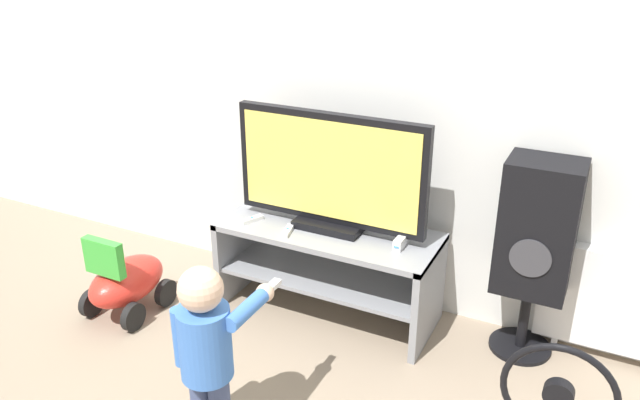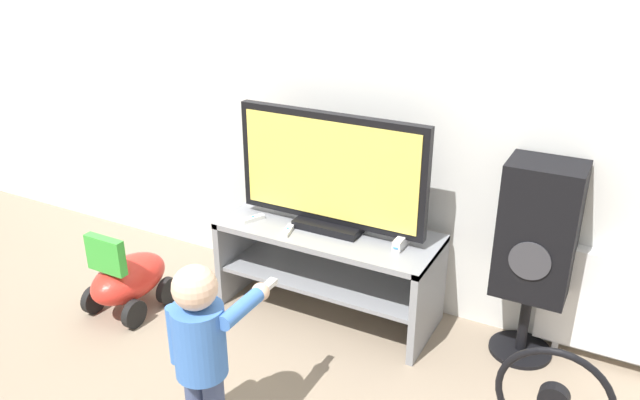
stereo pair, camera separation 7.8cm
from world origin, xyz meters
name	(u,v)px [view 2 (the right image)]	position (x,y,z in m)	size (l,w,h in m)	color
ground_plane	(307,333)	(0.00, 0.00, 0.00)	(16.00, 16.00, 0.00)	gray
wall_back	(358,66)	(0.00, 0.55, 1.30)	(10.00, 0.06, 2.60)	silver
tv_stand	(328,258)	(0.00, 0.24, 0.33)	(1.16, 0.47, 0.50)	gray
television	(331,174)	(0.00, 0.26, 0.81)	(1.03, 0.20, 0.62)	black
game_console	(401,242)	(0.41, 0.23, 0.53)	(0.04, 0.16, 0.05)	white
remote_primary	(253,219)	(-0.41, 0.14, 0.51)	(0.08, 0.13, 0.03)	white
remote_secondary	(288,230)	(-0.17, 0.10, 0.51)	(0.06, 0.13, 0.03)	white
child	(202,341)	(-0.01, -0.82, 0.48)	(0.31, 0.46, 0.81)	#3F4C72
speaker_tower	(537,235)	(1.01, 0.37, 0.65)	(0.34, 0.30, 1.00)	black
ride_on_toy	(128,278)	(-0.98, -0.25, 0.19)	(0.33, 0.48, 0.49)	red
radiator	(623,308)	(1.43, 0.48, 0.32)	(0.75, 0.08, 0.58)	white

